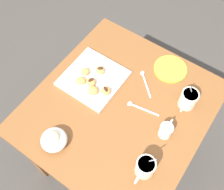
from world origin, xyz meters
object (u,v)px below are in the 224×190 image
coffee_mug_cream_right (145,167)px  beignet_3 (85,72)px  ice_cream_bowl (54,139)px  beignet_2 (81,81)px  beignet_4 (106,91)px  beignet_1 (93,91)px  dining_table (119,119)px  beignet_0 (91,82)px  pastry_plate_square (93,78)px  cream_pitcher_white (166,130)px  coffee_mug_cream_left (188,99)px  beignet_5 (100,70)px  saucer_lime_left (170,69)px

coffee_mug_cream_right → beignet_3: (-0.25, -0.50, -0.02)m
ice_cream_bowl → beignet_3: ice_cream_bowl is taller
ice_cream_bowl → beignet_2: ice_cream_bowl is taller
beignet_4 → beignet_1: bearing=-56.3°
dining_table → beignet_2: beignet_2 is taller
beignet_0 → coffee_mug_cream_right: bearing=64.0°
beignet_1 → beignet_2: 0.09m
ice_cream_bowl → beignet_2: (-0.31, -0.10, -0.01)m
coffee_mug_cream_right → beignet_2: bearing=-111.5°
beignet_1 → dining_table: bearing=96.6°
ice_cream_bowl → beignet_1: (-0.30, -0.01, -0.01)m
pastry_plate_square → cream_pitcher_white: size_ratio=2.70×
ice_cream_bowl → beignet_0: ice_cream_bowl is taller
pastry_plate_square → beignet_4: 0.11m
coffee_mug_cream_left → cream_pitcher_white: coffee_mug_cream_left is taller
coffee_mug_cream_left → cream_pitcher_white: size_ratio=1.39×
beignet_4 → beignet_2: bearing=-80.3°
beignet_5 → saucer_lime_left: bearing=128.9°
ice_cream_bowl → beignet_3: 0.38m
dining_table → coffee_mug_cream_right: 0.38m
beignet_2 → beignet_4: 0.14m
dining_table → beignet_2: (0.01, -0.23, 0.18)m
coffee_mug_cream_right → beignet_0: coffee_mug_cream_right is taller
beignet_2 → beignet_4: bearing=99.7°
ice_cream_bowl → cream_pitcher_white: bearing=129.7°
dining_table → beignet_0: (-0.02, -0.18, 0.18)m
beignet_4 → beignet_5: beignet_4 is taller
cream_pitcher_white → beignet_4: bearing=-92.7°
cream_pitcher_white → ice_cream_bowl: size_ratio=0.89×
coffee_mug_cream_right → beignet_4: (-0.21, -0.35, -0.02)m
beignet_0 → beignet_3: 0.07m
saucer_lime_left → beignet_5: beignet_5 is taller
coffee_mug_cream_left → pastry_plate_square: bearing=-73.0°
dining_table → beignet_1: beignet_1 is taller
cream_pitcher_white → beignet_5: cream_pitcher_white is taller
beignet_1 → ice_cream_bowl: bearing=1.8°
coffee_mug_cream_right → beignet_5: (-0.30, -0.44, -0.02)m
pastry_plate_square → beignet_0: 0.05m
saucer_lime_left → beignet_4: bearing=-31.2°
ice_cream_bowl → beignet_5: 0.42m
ice_cream_bowl → saucer_lime_left: size_ratio=0.68×
coffee_mug_cream_left → saucer_lime_left: bearing=-130.8°
beignet_5 → beignet_3: bearing=-48.2°
cream_pitcher_white → beignet_4: 0.34m
beignet_3 → pastry_plate_square: bearing=93.3°
pastry_plate_square → coffee_mug_cream_right: 0.52m
cream_pitcher_white → coffee_mug_cream_right: bearing=2.9°
saucer_lime_left → beignet_0: 0.42m
cream_pitcher_white → ice_cream_bowl: bearing=-50.3°
coffee_mug_cream_right → beignet_1: (-0.18, -0.40, -0.02)m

